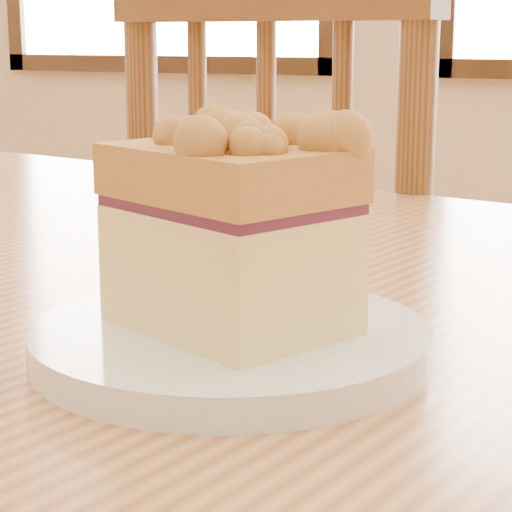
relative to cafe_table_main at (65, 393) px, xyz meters
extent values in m
cube|color=#34200E|center=(-1.99, 3.69, 0.10)|extent=(1.76, 0.06, 0.08)
cube|color=tan|center=(0.00, 0.00, 0.07)|extent=(1.39, 1.07, 0.04)
cube|color=brown|center=(0.00, 0.64, -0.18)|extent=(0.53, 0.53, 0.04)
cylinder|color=brown|center=(-0.14, 0.86, -0.44)|extent=(0.04, 0.04, 0.46)
cylinder|color=brown|center=(0.14, 0.40, 0.07)|extent=(0.04, 0.04, 0.49)
cylinder|color=brown|center=(-0.22, 0.48, 0.07)|extent=(0.04, 0.04, 0.49)
cylinder|color=brown|center=(0.06, 0.42, 0.06)|extent=(0.02, 0.02, 0.43)
cylinder|color=brown|center=(-0.04, 0.44, 0.06)|extent=(0.02, 0.02, 0.43)
cylinder|color=brown|center=(-0.13, 0.46, 0.06)|extent=(0.02, 0.02, 0.43)
cylinder|color=white|center=(0.20, -0.14, 0.10)|extent=(0.19, 0.19, 0.02)
cylinder|color=white|center=(0.20, -0.14, 0.10)|extent=(0.13, 0.13, 0.01)
cube|color=#FDD88F|center=(0.20, -0.14, 0.14)|extent=(0.13, 0.12, 0.06)
cube|color=#49142B|center=(0.20, -0.14, 0.17)|extent=(0.13, 0.11, 0.01)
cube|color=#B48238|center=(0.20, -0.14, 0.19)|extent=(0.13, 0.12, 0.02)
sphere|color=#B48238|center=(0.17, -0.15, 0.20)|extent=(0.01, 0.01, 0.01)
sphere|color=#B48238|center=(0.16, -0.11, 0.20)|extent=(0.02, 0.02, 0.02)
sphere|color=#B48238|center=(0.22, -0.11, 0.20)|extent=(0.02, 0.02, 0.02)
sphere|color=#B48238|center=(0.16, -0.11, 0.20)|extent=(0.02, 0.02, 0.02)
sphere|color=#B48238|center=(0.19, -0.11, 0.20)|extent=(0.02, 0.02, 0.02)
sphere|color=#B48238|center=(0.17, -0.15, 0.20)|extent=(0.01, 0.01, 0.01)
sphere|color=#B48238|center=(0.17, -0.16, 0.20)|extent=(0.02, 0.02, 0.02)
sphere|color=#B48238|center=(0.17, -0.10, 0.20)|extent=(0.02, 0.02, 0.02)
sphere|color=#B48238|center=(0.23, -0.14, 0.20)|extent=(0.02, 0.02, 0.02)
sphere|color=#B48238|center=(0.17, -0.09, 0.20)|extent=(0.01, 0.01, 0.01)
sphere|color=#B48238|center=(0.19, -0.15, 0.20)|extent=(0.01, 0.01, 0.01)
sphere|color=#B48238|center=(0.22, -0.14, 0.20)|extent=(0.01, 0.01, 0.01)
sphere|color=#B48238|center=(0.19, -0.16, 0.20)|extent=(0.02, 0.02, 0.02)
sphere|color=#B48238|center=(0.17, -0.10, 0.20)|extent=(0.01, 0.01, 0.01)
sphere|color=#B48238|center=(0.22, -0.14, 0.20)|extent=(0.02, 0.02, 0.02)
sphere|color=#B48238|center=(0.18, -0.14, 0.20)|extent=(0.01, 0.01, 0.01)
sphere|color=#B48238|center=(0.22, -0.15, 0.20)|extent=(0.01, 0.01, 0.01)
sphere|color=#B48238|center=(0.15, -0.12, 0.20)|extent=(0.02, 0.02, 0.02)
sphere|color=#B48238|center=(0.23, -0.13, 0.20)|extent=(0.02, 0.02, 0.02)
sphere|color=#B48238|center=(0.20, -0.11, 0.20)|extent=(0.02, 0.02, 0.02)
sphere|color=#B48238|center=(0.21, -0.13, 0.20)|extent=(0.02, 0.02, 0.02)
sphere|color=#B48238|center=(0.23, -0.17, 0.20)|extent=(0.02, 0.02, 0.02)
sphere|color=#B48238|center=(0.15, -0.10, 0.18)|extent=(0.02, 0.02, 0.02)
sphere|color=#B48238|center=(0.14, -0.12, 0.15)|extent=(0.01, 0.01, 0.01)
sphere|color=#B48238|center=(0.15, -0.09, 0.16)|extent=(0.01, 0.01, 0.01)
sphere|color=#B48238|center=(0.13, -0.13, 0.17)|extent=(0.02, 0.02, 0.02)
sphere|color=#B48238|center=(0.15, -0.10, 0.17)|extent=(0.01, 0.01, 0.01)
camera|label=1|loc=(0.40, -0.55, 0.25)|focal=70.00mm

